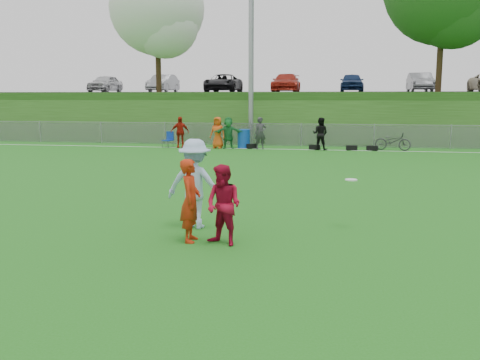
% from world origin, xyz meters
% --- Properties ---
extents(ground, '(120.00, 120.00, 0.00)m').
position_xyz_m(ground, '(0.00, 0.00, 0.00)').
color(ground, '#1F6916').
rests_on(ground, ground).
extents(sideline_far, '(60.00, 0.10, 0.01)m').
position_xyz_m(sideline_far, '(0.00, 18.00, 0.01)').
color(sideline_far, white).
rests_on(sideline_far, ground).
extents(fence, '(58.00, 0.06, 1.30)m').
position_xyz_m(fence, '(0.00, 20.00, 0.65)').
color(fence, gray).
rests_on(fence, ground).
extents(light_pole, '(1.20, 0.40, 12.15)m').
position_xyz_m(light_pole, '(-3.00, 20.80, 6.71)').
color(light_pole, gray).
rests_on(light_pole, ground).
extents(berm, '(120.00, 18.00, 3.00)m').
position_xyz_m(berm, '(0.00, 31.00, 1.50)').
color(berm, '#214914').
rests_on(berm, ground).
extents(parking_lot, '(120.00, 12.00, 0.10)m').
position_xyz_m(parking_lot, '(0.00, 33.00, 3.05)').
color(parking_lot, black).
rests_on(parking_lot, berm).
extents(tree_white_flowering, '(6.30, 6.30, 8.78)m').
position_xyz_m(tree_white_flowering, '(-9.84, 24.92, 8.32)').
color(tree_white_flowering, black).
rests_on(tree_white_flowering, berm).
extents(car_row, '(32.04, 5.18, 1.44)m').
position_xyz_m(car_row, '(-1.17, 32.00, 3.82)').
color(car_row, '#BCBCBF').
rests_on(car_row, parking_lot).
extents(spectator_row, '(8.62, 0.96, 1.69)m').
position_xyz_m(spectator_row, '(-3.10, 18.00, 0.85)').
color(spectator_row, '#A3170B').
rests_on(spectator_row, ground).
extents(gear_bags, '(6.91, 0.55, 0.26)m').
position_xyz_m(gear_bags, '(1.22, 18.10, 0.13)').
color(gear_bags, black).
rests_on(gear_bags, ground).
extents(player_red_left, '(0.43, 0.62, 1.61)m').
position_xyz_m(player_red_left, '(-0.80, -0.48, 0.80)').
color(player_red_left, '#AF250C').
rests_on(player_red_left, ground).
extents(player_red_center, '(0.92, 0.84, 1.53)m').
position_xyz_m(player_red_center, '(-0.12, -0.61, 0.77)').
color(player_red_center, '#A20B28').
rests_on(player_red_center, ground).
extents(player_blue, '(1.27, 0.78, 1.90)m').
position_xyz_m(player_blue, '(-1.00, 0.60, 0.95)').
color(player_blue, '#A6C1E6').
rests_on(player_blue, ground).
extents(frisbee, '(0.26, 0.26, 0.02)m').
position_xyz_m(frisbee, '(2.26, 1.10, 1.05)').
color(frisbee, white).
rests_on(frisbee, ground).
extents(recycling_bin, '(0.79, 0.79, 1.01)m').
position_xyz_m(recycling_bin, '(-3.00, 18.35, 0.51)').
color(recycling_bin, '#1043AD').
rests_on(recycling_bin, ground).
extents(camp_chair, '(0.62, 0.63, 0.86)m').
position_xyz_m(camp_chair, '(-7.19, 18.03, 0.25)').
color(camp_chair, '#0E319C').
rests_on(camp_chair, ground).
extents(bicycle, '(1.93, 1.09, 0.96)m').
position_xyz_m(bicycle, '(4.85, 18.48, 0.48)').
color(bicycle, '#2D2D2F').
rests_on(bicycle, ground).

